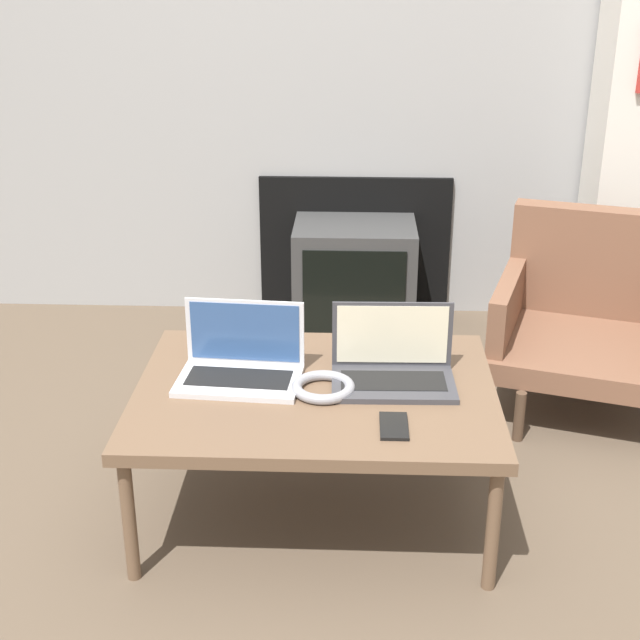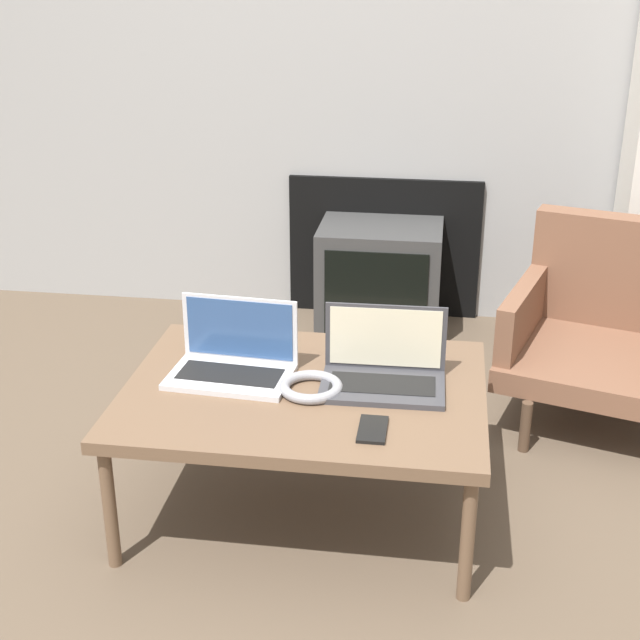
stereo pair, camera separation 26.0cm
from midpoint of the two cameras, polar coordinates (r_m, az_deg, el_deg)
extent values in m
plane|color=brown|center=(2.41, -3.91, -16.78)|extent=(14.00, 14.00, 0.00)
cube|color=#999999|center=(3.80, -1.22, 19.35)|extent=(7.00, 0.06, 2.60)
cube|color=black|center=(3.94, 0.35, 4.75)|extent=(0.84, 0.03, 0.61)
cube|color=brown|center=(2.50, -3.28, -4.76)|extent=(1.00, 0.76, 0.04)
cylinder|color=brown|center=(2.40, -15.26, -12.34)|extent=(0.04, 0.04, 0.36)
cylinder|color=brown|center=(2.31, 7.79, -13.21)|extent=(0.04, 0.04, 0.36)
cylinder|color=brown|center=(2.96, -11.53, -4.85)|extent=(0.04, 0.04, 0.36)
cylinder|color=brown|center=(2.89, 6.66, -5.27)|extent=(0.04, 0.04, 0.36)
cube|color=silver|center=(2.53, -8.16, -3.93)|extent=(0.36, 0.24, 0.02)
cube|color=black|center=(2.52, -8.17, -3.75)|extent=(0.30, 0.14, 0.00)
cube|color=silver|center=(2.58, -7.71, -0.79)|extent=(0.34, 0.03, 0.19)
cube|color=#2D4C7F|center=(2.57, -7.73, -0.83)|extent=(0.32, 0.03, 0.17)
cube|color=#38383D|center=(2.49, 1.72, -4.15)|extent=(0.35, 0.23, 0.02)
cube|color=black|center=(2.48, 1.73, -3.97)|extent=(0.29, 0.13, 0.00)
cube|color=#38383D|center=(2.54, 1.73, -0.96)|extent=(0.34, 0.02, 0.19)
cube|color=beige|center=(2.53, 1.73, -1.00)|extent=(0.32, 0.01, 0.17)
torus|color=gray|center=(2.45, -2.84, -4.39)|extent=(0.18, 0.18, 0.03)
cube|color=black|center=(2.28, 1.49, -6.89)|extent=(0.07, 0.14, 0.01)
cube|color=#383838|center=(3.78, 0.24, 2.73)|extent=(0.51, 0.38, 0.46)
cube|color=black|center=(3.60, 0.12, 1.66)|extent=(0.42, 0.01, 0.36)
cube|color=brown|center=(3.24, 14.60, -1.91)|extent=(0.80, 0.78, 0.08)
cube|color=brown|center=(3.39, 15.44, 3.56)|extent=(0.65, 0.28, 0.40)
cube|color=brown|center=(3.21, 9.68, 1.05)|extent=(0.22, 0.55, 0.20)
cylinder|color=#4C3828|center=(3.02, 10.24, -6.15)|extent=(0.04, 0.04, 0.18)
cylinder|color=#4C3828|center=(3.48, 9.18, -1.98)|extent=(0.04, 0.04, 0.18)
cylinder|color=#4C3828|center=(3.59, 17.85, -2.06)|extent=(0.04, 0.04, 0.18)
camera|label=1|loc=(0.13, -92.73, -1.15)|focal=50.00mm
camera|label=2|loc=(0.13, 87.27, 1.15)|focal=50.00mm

